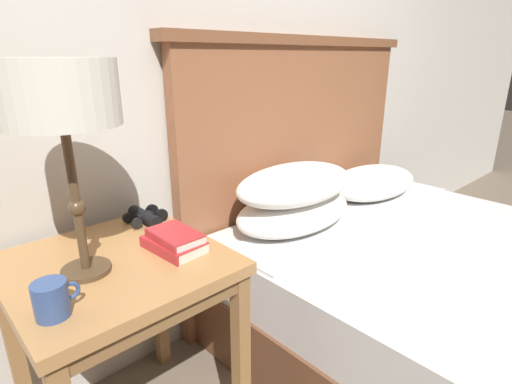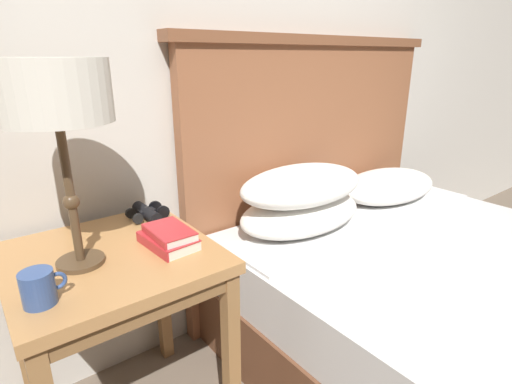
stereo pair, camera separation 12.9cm
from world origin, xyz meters
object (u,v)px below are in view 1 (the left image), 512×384
object	(u,v)px
table_lamp	(60,99)
nightstand	(118,287)
bed	(452,297)
binoculars_pair	(145,217)
book_stacked_on_top	(175,236)
coffee_mug	(52,299)
book_on_nightstand	(173,245)

from	to	relation	value
table_lamp	nightstand	bearing A→B (deg)	9.10
bed	table_lamp	bearing A→B (deg)	156.04
nightstand	binoculars_pair	world-z (taller)	binoculars_pair
book_stacked_on_top	coffee_mug	distance (m)	0.39
table_lamp	book_stacked_on_top	distance (m)	0.49
nightstand	coffee_mug	bearing A→B (deg)	-143.45
binoculars_pair	coffee_mug	distance (m)	0.54
book_on_nightstand	binoculars_pair	xyz separation A→B (m)	(0.04, 0.25, 0.01)
nightstand	book_stacked_on_top	size ratio (longest dim) A/B	3.92
nightstand	table_lamp	xyz separation A→B (m)	(-0.09, -0.01, 0.55)
book_on_nightstand	book_stacked_on_top	size ratio (longest dim) A/B	1.16
book_stacked_on_top	bed	bearing A→B (deg)	-27.01
table_lamp	book_on_nightstand	distance (m)	0.51
book_on_nightstand	binoculars_pair	bearing A→B (deg)	81.16
book_on_nightstand	book_stacked_on_top	bearing A→B (deg)	-15.96
book_on_nightstand	book_stacked_on_top	world-z (taller)	book_stacked_on_top
coffee_mug	book_on_nightstand	bearing A→B (deg)	14.72
bed	coffee_mug	distance (m)	1.46
coffee_mug	binoculars_pair	bearing A→B (deg)	39.99
nightstand	binoculars_pair	size ratio (longest dim) A/B	4.24
table_lamp	binoculars_pair	bearing A→B (deg)	35.24
binoculars_pair	coffee_mug	size ratio (longest dim) A/B	1.55
book_on_nightstand	coffee_mug	distance (m)	0.39
book_on_nightstand	bed	bearing A→B (deg)	-26.96
coffee_mug	bed	bearing A→B (deg)	-16.41
book_on_nightstand	coffee_mug	world-z (taller)	coffee_mug
book_on_nightstand	binoculars_pair	distance (m)	0.25
table_lamp	book_stacked_on_top	xyz separation A→B (m)	(0.25, -0.05, -0.42)
nightstand	book_on_nightstand	bearing A→B (deg)	-20.76
nightstand	bed	bearing A→B (deg)	-26.12
book_on_nightstand	nightstand	bearing A→B (deg)	159.24
bed	table_lamp	distance (m)	1.57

